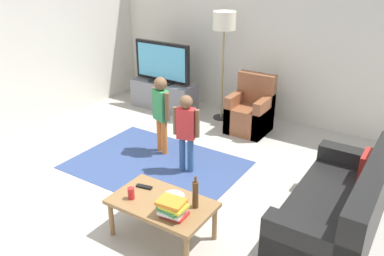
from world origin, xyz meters
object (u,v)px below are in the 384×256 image
tv_remote (144,187)px  tv (162,63)px  tv_stand (164,95)px  floor_lamp (224,27)px  child_near_tv (161,108)px  soda_can (131,193)px  plate (173,196)px  couch (342,212)px  armchair (251,113)px  coffee_table (162,206)px  book_stack (173,208)px  bottle (195,194)px  child_center (186,127)px

tv_remote → tv: bearing=111.7°
tv_stand → floor_lamp: size_ratio=0.67×
tv → tv_remote: 3.34m
floor_lamp → child_near_tv: (-0.09, -1.56, -0.88)m
tv → tv_remote: tv is taller
soda_can → plate: 0.41m
couch → soda_can: size_ratio=15.00×
armchair → soda_can: (0.11, -2.97, 0.18)m
coffee_table → book_stack: (0.22, -0.13, 0.13)m
bottle → child_near_tv: bearing=136.1°
plate → book_stack: bearing=-55.6°
coffee_table → bottle: bearing=17.4°
book_stack → plate: size_ratio=1.26×
tv → bottle: 3.70m
armchair → book_stack: 3.04m
floor_lamp → plate: bearing=-69.9°
floor_lamp → bottle: 3.38m
tv_stand → coffee_table: (2.12, -2.89, 0.13)m
tv_stand → tv_remote: bearing=-56.8°
couch → tv_stand: bearing=151.9°
floor_lamp → child_near_tv: 1.79m
couch → coffee_table: bearing=-147.0°
tv_stand → child_center: (1.59, -1.66, 0.38)m
floor_lamp → plate: size_ratio=8.09×
couch → floor_lamp: (-2.50, 2.08, 1.25)m
tv_stand → child_center: 2.34m
tv_stand → tv_remote: 3.33m
tv → floor_lamp: size_ratio=0.62×
tv → couch: tv is taller
armchair → child_center: size_ratio=0.86×
book_stack → soda_can: 0.50m
armchair → floor_lamp: bearing=163.1°
tv → coffee_table: (2.12, -2.86, -0.48)m
tv_stand → bottle: size_ratio=3.61×
child_near_tv → plate: 1.80m
couch → armchair: 2.66m
couch → tv_remote: size_ratio=10.59×
child_near_tv → coffee_table: size_ratio=1.11×
armchair → soda_can: bearing=-87.9°
child_center → book_stack: (0.75, -1.35, -0.12)m
child_center → book_stack: bearing=-61.0°
coffee_table → armchair: bearing=97.8°
armchair → floor_lamp: floor_lamp is taller
soda_can → couch: bearing=31.5°
child_center → bottle: size_ratio=3.13×
coffee_table → bottle: bottle is taller
child_near_tv → tv_stand: bearing=125.8°
tv_stand → tv: bearing=-90.0°
plate → couch: bearing=30.4°
floor_lamp → tv_remote: bearing=-76.2°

